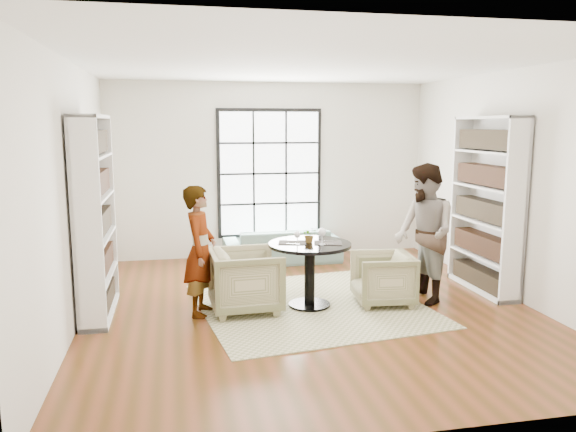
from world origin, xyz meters
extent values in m
plane|color=brown|center=(0.00, 0.00, 0.00)|extent=(6.00, 6.00, 0.00)
plane|color=silver|center=(0.00, 3.00, 1.50)|extent=(5.50, 0.00, 5.50)
plane|color=silver|center=(-2.75, 0.00, 1.50)|extent=(0.00, 6.00, 6.00)
plane|color=silver|center=(2.75, 0.00, 1.50)|extent=(0.00, 6.00, 6.00)
plane|color=silver|center=(0.00, -3.00, 1.50)|extent=(5.50, 0.00, 5.50)
plane|color=white|center=(0.00, 0.00, 3.00)|extent=(6.00, 6.00, 0.00)
cube|color=black|center=(0.00, 2.98, 1.45)|extent=(1.82, 0.06, 2.22)
cube|color=white|center=(0.00, 2.94, 1.45)|extent=(1.70, 0.02, 2.10)
cube|color=#B7AE89|center=(0.03, 0.08, 0.01)|extent=(3.07, 3.07, 0.01)
cylinder|color=black|center=(0.01, 0.05, 0.02)|extent=(0.53, 0.53, 0.04)
cylinder|color=black|center=(0.01, 0.05, 0.40)|extent=(0.13, 0.13, 0.74)
cylinder|color=black|center=(0.01, 0.05, 0.80)|extent=(1.04, 1.04, 0.04)
imported|color=#779F91|center=(0.12, 2.45, 0.28)|extent=(1.95, 0.78, 0.57)
imported|color=tan|center=(-0.80, 0.04, 0.39)|extent=(0.90, 0.87, 0.78)
imported|color=#C6BF8D|center=(0.96, -0.03, 0.33)|extent=(0.81, 0.79, 0.67)
imported|color=gray|center=(-1.35, 0.04, 0.79)|extent=(0.50, 0.65, 1.58)
imported|color=gray|center=(1.51, -0.03, 0.90)|extent=(0.70, 0.89, 1.80)
cube|color=#2A2624|center=(-0.20, 0.10, 0.83)|extent=(0.39, 0.33, 0.01)
cube|color=#2A2624|center=(0.23, 0.00, 0.83)|extent=(0.39, 0.33, 0.01)
cylinder|color=silver|center=(-0.16, -0.01, 0.83)|extent=(0.06, 0.06, 0.01)
cylinder|color=silver|center=(-0.16, -0.01, 0.88)|extent=(0.01, 0.01, 0.10)
sphere|color=maroon|center=(-0.16, -0.01, 0.95)|extent=(0.08, 0.08, 0.08)
ellipsoid|color=white|center=(-0.16, -0.01, 0.95)|extent=(0.08, 0.08, 0.09)
cylinder|color=silver|center=(0.14, -0.08, 0.83)|extent=(0.08, 0.08, 0.01)
cylinder|color=silver|center=(0.14, -0.08, 0.89)|extent=(0.01, 0.01, 0.12)
sphere|color=maroon|center=(0.14, -0.08, 0.98)|extent=(0.09, 0.09, 0.09)
ellipsoid|color=white|center=(0.14, -0.08, 0.98)|extent=(0.10, 0.10, 0.11)
imported|color=gray|center=(0.01, 0.08, 0.92)|extent=(0.22, 0.20, 0.20)
camera|label=1|loc=(-1.62, -6.61, 2.29)|focal=35.00mm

